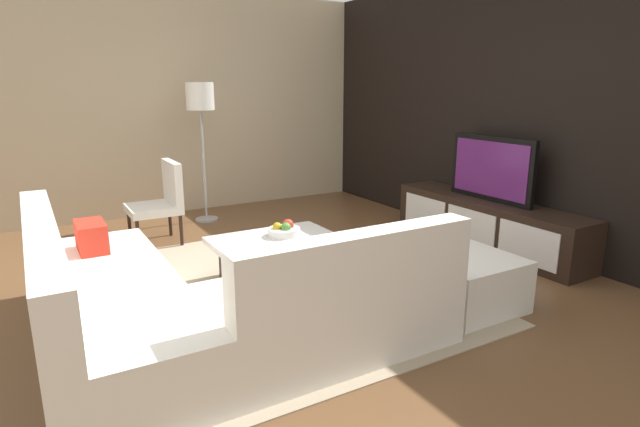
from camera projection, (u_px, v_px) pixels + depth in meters
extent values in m
plane|color=brown|center=(278.00, 292.00, 4.18)|extent=(14.00, 14.00, 0.00)
cube|color=black|center=(517.00, 110.00, 5.16)|extent=(6.40, 0.12, 2.80)
cube|color=#C6B28E|center=(182.00, 104.00, 6.61)|extent=(0.12, 5.20, 2.80)
cube|color=tan|center=(273.00, 288.00, 4.26)|extent=(3.13, 2.60, 0.01)
cube|color=black|center=(487.00, 224.00, 5.29)|extent=(2.24, 0.47, 0.50)
cube|color=white|center=(424.00, 213.00, 5.75)|extent=(0.63, 0.01, 0.35)
cube|color=white|center=(470.00, 227.00, 5.17)|extent=(0.63, 0.01, 0.35)
cube|color=white|center=(527.00, 245.00, 4.60)|extent=(0.63, 0.01, 0.35)
cube|color=black|center=(492.00, 169.00, 5.15)|extent=(1.02, 0.05, 0.65)
cube|color=#591E66|center=(490.00, 169.00, 5.14)|extent=(0.92, 0.01, 0.55)
cube|color=white|center=(111.00, 312.00, 3.33)|extent=(2.34, 0.85, 0.44)
cube|color=white|center=(44.00, 259.00, 3.06)|extent=(2.34, 0.18, 0.41)
cube|color=white|center=(328.00, 314.00, 3.29)|extent=(0.85, 1.56, 0.44)
cube|color=white|center=(359.00, 268.00, 2.91)|extent=(0.18, 1.56, 0.41)
cube|color=red|center=(91.00, 237.00, 3.83)|extent=(0.36, 0.20, 0.22)
cube|color=red|center=(378.00, 267.00, 3.42)|extent=(0.60, 0.44, 0.06)
cube|color=black|center=(284.00, 268.00, 4.27)|extent=(0.81, 0.84, 0.33)
cube|color=white|center=(283.00, 246.00, 4.23)|extent=(1.02, 1.05, 0.05)
cylinder|color=black|center=(129.00, 224.00, 5.50)|extent=(0.04, 0.04, 0.38)
cylinder|color=black|center=(138.00, 235.00, 5.12)|extent=(0.04, 0.04, 0.38)
cylinder|color=black|center=(170.00, 219.00, 5.71)|extent=(0.04, 0.04, 0.38)
cylinder|color=black|center=(181.00, 229.00, 5.33)|extent=(0.04, 0.04, 0.38)
cube|color=white|center=(153.00, 209.00, 5.37)|extent=(0.53, 0.51, 0.08)
cube|color=white|center=(172.00, 182.00, 5.41)|extent=(0.53, 0.08, 0.45)
cylinder|color=#A5A5AA|center=(207.00, 219.00, 6.39)|extent=(0.28, 0.28, 0.02)
cylinder|color=#A5A5AA|center=(204.00, 165.00, 6.22)|extent=(0.03, 0.03, 1.33)
cylinder|color=white|center=(200.00, 96.00, 6.02)|extent=(0.33, 0.33, 0.32)
cube|color=white|center=(466.00, 282.00, 3.88)|extent=(0.70, 0.70, 0.40)
cylinder|color=silver|center=(284.00, 232.00, 4.41)|extent=(0.28, 0.28, 0.07)
sphere|color=#4C8C33|center=(286.00, 227.00, 4.37)|extent=(0.08, 0.08, 0.08)
sphere|color=#B23326|center=(288.00, 225.00, 4.44)|extent=(0.10, 0.10, 0.10)
sphere|color=gold|center=(277.00, 227.00, 4.39)|extent=(0.08, 0.08, 0.08)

